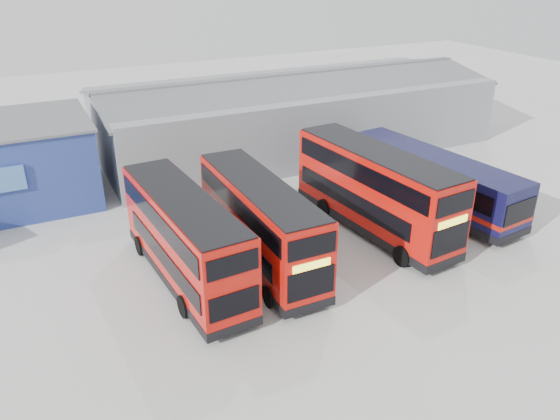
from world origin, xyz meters
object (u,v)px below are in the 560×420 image
at_px(double_decker_right, 374,192).
at_px(single_decker_blue, 431,181).
at_px(double_decker_left, 185,240).
at_px(double_decker_centre, 260,225).
at_px(maintenance_shed, 294,114).

bearing_deg(double_decker_right, single_decker_blue, 7.31).
bearing_deg(double_decker_left, double_decker_centre, 174.78).
bearing_deg(double_decker_centre, double_decker_left, 178.85).
distance_m(maintenance_shed, double_decker_right, 15.45).
height_order(double_decker_centre, single_decker_blue, double_decker_centre).
xyz_separation_m(double_decker_centre, double_decker_right, (7.16, 0.58, 0.17)).
height_order(double_decker_left, single_decker_blue, double_decker_left).
bearing_deg(maintenance_shed, single_decker_blue, -81.77).
relative_size(double_decker_left, single_decker_blue, 0.85).
bearing_deg(double_decker_left, single_decker_blue, -178.27).
relative_size(maintenance_shed, single_decker_blue, 2.45).
bearing_deg(double_decker_right, double_decker_left, 177.46).
bearing_deg(double_decker_centre, maintenance_shed, 57.28).
xyz_separation_m(double_decker_left, double_decker_centre, (3.78, -0.08, -0.02)).
bearing_deg(single_decker_blue, double_decker_centre, 1.27).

